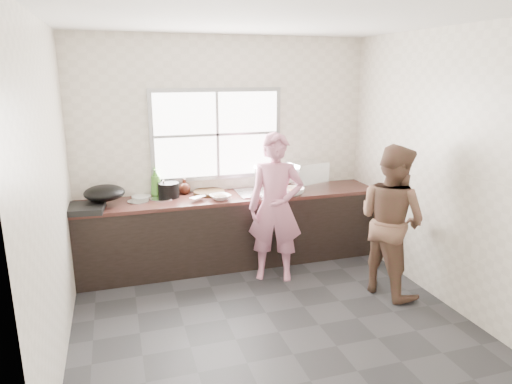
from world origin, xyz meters
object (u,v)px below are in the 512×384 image
object	(u,v)px
bowl_held	(256,195)
bottle_brown_short	(185,187)
bowl_mince	(220,197)
bottle_brown_tall	(164,189)
bottle_green	(156,182)
glass_jar	(173,190)
dish_rack	(308,175)
woman	(276,212)
black_pot	(169,190)
cutting_board	(209,192)
plate_food	(141,197)
burner	(84,208)
bowl_crabs	(293,192)
pot_lid_right	(161,198)
person_side	(391,220)
wok	(104,193)
pot_lid_left	(138,201)

from	to	relation	value
bowl_held	bottle_brown_short	xyz separation A→B (m)	(-0.76, 0.43, 0.06)
bowl_mince	bowl_held	world-z (taller)	bowl_held
bottle_brown_tall	bottle_green	bearing A→B (deg)	130.42
glass_jar	dish_rack	size ratio (longest dim) A/B	0.23
woman	black_pot	bearing A→B (deg)	171.40
woman	cutting_board	bearing A→B (deg)	154.31
bottle_green	plate_food	bearing A→B (deg)	-173.79
plate_food	bottle_green	bearing A→B (deg)	6.21
bottle_brown_tall	burner	bearing A→B (deg)	-160.76
cutting_board	plate_food	distance (m)	0.79
bowl_crabs	pot_lid_right	world-z (taller)	bowl_crabs
woman	bottle_brown_tall	size ratio (longest dim) A/B	8.20
bottle_brown_tall	person_side	bearing A→B (deg)	-32.07
bottle_green	wok	bearing A→B (deg)	-157.22
bowl_crabs	wok	world-z (taller)	wok
burner	pot_lid_left	xyz separation A→B (m)	(0.57, 0.20, -0.03)
bottle_brown_short	glass_jar	distance (m)	0.14
plate_food	burner	bearing A→B (deg)	-148.50
person_side	dish_rack	bearing A→B (deg)	-0.75
person_side	bowl_mince	size ratio (longest dim) A/B	6.92
black_pot	pot_lid_right	bearing A→B (deg)	-152.06
burner	dish_rack	world-z (taller)	dish_rack
bottle_green	burner	size ratio (longest dim) A/B	0.81
person_side	bowl_crabs	bearing A→B (deg)	16.87
bowl_held	pot_lid_right	bearing A→B (deg)	165.60
bowl_held	bottle_green	size ratio (longest dim) A/B	0.55
bottle_green	pot_lid_right	distance (m)	0.23
cutting_board	dish_rack	world-z (taller)	dish_rack
plate_food	wok	distance (m)	0.48
bottle_brown_tall	glass_jar	world-z (taller)	bottle_brown_tall
bowl_held	bottle_green	bearing A→B (deg)	158.58
black_pot	pot_lid_left	xyz separation A→B (m)	(-0.35, -0.08, -0.08)
glass_jar	pot_lid_right	world-z (taller)	glass_jar
bottle_brown_tall	wok	distance (m)	0.67
glass_jar	burner	size ratio (longest dim) A/B	0.25
cutting_board	bottle_green	size ratio (longest dim) A/B	1.12
bowl_crabs	black_pot	size ratio (longest dim) A/B	0.89
pot_lid_left	person_side	bearing A→B (deg)	-26.98
dish_rack	pot_lid_right	distance (m)	1.83
plate_food	burner	distance (m)	0.72
woman	glass_jar	world-z (taller)	woman
woman	wok	xyz separation A→B (m)	(-1.79, 0.54, 0.23)
woman	pot_lid_left	world-z (taller)	woman
bowl_crabs	bottle_green	bearing A→B (deg)	164.22
person_side	dish_rack	xyz separation A→B (m)	(-0.38, 1.28, 0.23)
glass_jar	pot_lid_left	size ratio (longest dim) A/B	0.43
wok	plate_food	bearing A→B (deg)	29.19
plate_food	wok	xyz separation A→B (m)	(-0.40, -0.22, 0.13)
pot_lid_left	pot_lid_right	bearing A→B (deg)	7.78
bottle_brown_tall	bowl_mince	bearing A→B (deg)	-25.30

